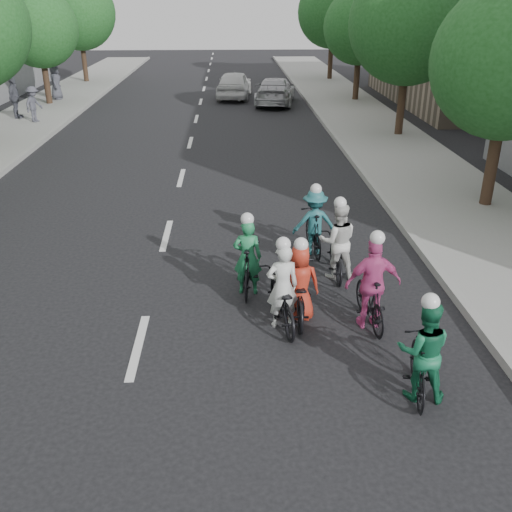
{
  "coord_description": "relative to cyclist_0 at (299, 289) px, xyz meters",
  "views": [
    {
      "loc": [
        1.65,
        -8.32,
        5.46
      ],
      "look_at": [
        2.09,
        1.46,
        1.0
      ],
      "focal_mm": 40.0,
      "sensor_mm": 36.0,
      "label": 1
    }
  ],
  "objects": [
    {
      "name": "ground",
      "position": [
        -2.86,
        -0.9,
        -0.57
      ],
      "size": [
        120.0,
        120.0,
        0.0
      ],
      "primitive_type": "plane",
      "color": "black",
      "rests_on": "ground"
    },
    {
      "name": "sidewalk_right",
      "position": [
        5.14,
        9.1,
        -0.49
      ],
      "size": [
        4.0,
        80.0,
        0.15
      ],
      "primitive_type": "cube",
      "color": "gray",
      "rests_on": "ground"
    },
    {
      "name": "curb_right",
      "position": [
        3.19,
        9.1,
        -0.48
      ],
      "size": [
        0.18,
        80.0,
        0.18
      ],
      "primitive_type": "cube",
      "color": "#999993",
      "rests_on": "ground"
    },
    {
      "name": "bldg_se",
      "position": [
        13.14,
        23.1,
        3.43
      ],
      "size": [
        10.0,
        14.0,
        8.0
      ],
      "primitive_type": "cube",
      "color": "gray",
      "rests_on": "ground"
    },
    {
      "name": "tree_l_4",
      "position": [
        -11.06,
        23.1,
        3.4
      ],
      "size": [
        4.0,
        4.0,
        5.97
      ],
      "color": "black",
      "rests_on": "ground"
    },
    {
      "name": "tree_l_5",
      "position": [
        -11.06,
        32.1,
        3.95
      ],
      "size": [
        4.8,
        4.8,
        6.93
      ],
      "color": "black",
      "rests_on": "ground"
    },
    {
      "name": "tree_r_0",
      "position": [
        5.94,
        5.7,
        3.4
      ],
      "size": [
        4.0,
        4.0,
        5.97
      ],
      "color": "black",
      "rests_on": "ground"
    },
    {
      "name": "tree_r_1",
      "position": [
        5.94,
        14.7,
        3.95
      ],
      "size": [
        4.8,
        4.8,
        6.93
      ],
      "color": "black",
      "rests_on": "ground"
    },
    {
      "name": "tree_r_2",
      "position": [
        5.94,
        23.7,
        3.4
      ],
      "size": [
        4.0,
        4.0,
        5.97
      ],
      "color": "black",
      "rests_on": "ground"
    },
    {
      "name": "tree_r_3",
      "position": [
        5.94,
        32.7,
        3.95
      ],
      "size": [
        4.8,
        4.8,
        6.93
      ],
      "color": "black",
      "rests_on": "ground"
    },
    {
      "name": "cyclist_0",
      "position": [
        0.0,
        0.0,
        0.0
      ],
      "size": [
        0.74,
        1.84,
        1.62
      ],
      "rotation": [
        0.0,
        0.0,
        3.09
      ],
      "color": "black",
      "rests_on": "ground"
    },
    {
      "name": "cyclist_1",
      "position": [
        -0.91,
        1.06,
        0.03
      ],
      "size": [
        0.6,
        1.7,
        1.71
      ],
      "rotation": [
        0.0,
        0.0,
        3.07
      ],
      "color": "black",
      "rests_on": "ground"
    },
    {
      "name": "cyclist_2",
      "position": [
        1.26,
        -0.35,
        0.12
      ],
      "size": [
        1.03,
        1.64,
        1.86
      ],
      "rotation": [
        0.0,
        0.0,
        3.22
      ],
      "color": "black",
      "rests_on": "ground"
    },
    {
      "name": "cyclist_3",
      "position": [
        0.68,
        2.91,
        0.08
      ],
      "size": [
        1.03,
        1.72,
        1.69
      ],
      "rotation": [
        0.0,
        0.0,
        3.2
      ],
      "color": "black",
      "rests_on": "ground"
    },
    {
      "name": "cyclist_4",
      "position": [
        -0.34,
        -0.24,
        0.0
      ],
      "size": [
        0.89,
        1.91,
        1.74
      ],
      "rotation": [
        0.0,
        0.0,
        3.28
      ],
      "color": "black",
      "rests_on": "ground"
    },
    {
      "name": "cyclist_5",
      "position": [
        0.99,
        1.67,
        0.07
      ],
      "size": [
        0.82,
        1.65,
        1.79
      ],
      "rotation": [
        0.0,
        0.0,
        3.1
      ],
      "color": "black",
      "rests_on": "ground"
    },
    {
      "name": "cyclist_6",
      "position": [
        1.53,
        -2.37,
        0.09
      ],
      "size": [
        0.87,
        1.58,
        1.74
      ],
      "rotation": [
        0.0,
        0.0,
        2.95
      ],
      "color": "black",
      "rests_on": "ground"
    },
    {
      "name": "follow_car_lead",
      "position": [
        1.33,
        23.13,
        0.15
      ],
      "size": [
        2.73,
        5.16,
        1.42
      ],
      "primitive_type": "imported",
      "rotation": [
        0.0,
        0.0,
        2.99
      ],
      "color": "#ABACB0",
      "rests_on": "ground"
    },
    {
      "name": "follow_car_trail",
      "position": [
        -0.92,
        25.27,
        0.21
      ],
      "size": [
        2.31,
        4.75,
        1.56
      ],
      "primitive_type": "imported",
      "rotation": [
        0.0,
        0.0,
        3.04
      ],
      "color": "silver",
      "rests_on": "ground"
    },
    {
      "name": "spectator_0",
      "position": [
        -10.24,
        17.98,
        0.38
      ],
      "size": [
        0.91,
        1.18,
        1.6
      ],
      "primitive_type": "imported",
      "rotation": [
        0.0,
        0.0,
        1.22
      ],
      "color": "#4D4D59",
      "rests_on": "sidewalk_left"
    },
    {
      "name": "spectator_1",
      "position": [
        -11.4,
        18.95,
        0.54
      ],
      "size": [
        0.48,
        1.12,
        1.91
      ],
      "primitive_type": "imported",
      "rotation": [
        0.0,
        0.0,
        1.56
      ],
      "color": "#525460",
      "rests_on": "sidewalk_left"
    },
    {
      "name": "spectator_2",
      "position": [
        -10.98,
        24.46,
        0.54
      ],
      "size": [
        0.67,
        0.98,
        1.92
      ],
      "primitive_type": "imported",
      "rotation": [
        0.0,
        0.0,
        1.64
      ],
      "color": "#44454F",
      "rests_on": "sidewalk_left"
    }
  ]
}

